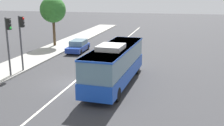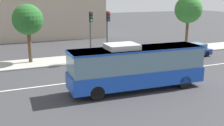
# 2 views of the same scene
# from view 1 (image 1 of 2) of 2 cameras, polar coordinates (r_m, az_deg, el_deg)

# --- Properties ---
(ground_plane) EXTENTS (160.00, 160.00, 0.00)m
(ground_plane) POSITION_cam_1_polar(r_m,az_deg,el_deg) (22.56, -8.22, -4.20)
(ground_plane) COLOR #333335
(lane_centre_line) EXTENTS (76.00, 0.16, 0.01)m
(lane_centre_line) POSITION_cam_1_polar(r_m,az_deg,el_deg) (22.56, -8.22, -4.18)
(lane_centre_line) COLOR silver
(lane_centre_line) RESTS_ON ground_plane
(transit_bus) EXTENTS (10.11, 2.97, 3.46)m
(transit_bus) POSITION_cam_1_polar(r_m,az_deg,el_deg) (21.52, 0.67, 0.06)
(transit_bus) COLOR #1947B7
(transit_bus) RESTS_ON ground_plane
(sedan_blue_ahead) EXTENTS (4.56, 1.96, 1.46)m
(sedan_blue_ahead) POSITION_cam_1_polar(r_m,az_deg,el_deg) (34.23, -7.11, 3.54)
(sedan_blue_ahead) COLOR #1E3899
(sedan_blue_ahead) RESTS_ON ground_plane
(traffic_light_mid_block) EXTENTS (0.34, 0.62, 5.20)m
(traffic_light_mid_block) POSITION_cam_1_polar(r_m,az_deg,el_deg) (24.70, -20.90, 5.14)
(traffic_light_mid_block) COLOR #47474C
(traffic_light_mid_block) RESTS_ON ground_plane
(traffic_light_far_corner) EXTENTS (0.32, 0.62, 5.20)m
(traffic_light_far_corner) POSITION_cam_1_polar(r_m,az_deg,el_deg) (26.10, -18.45, 5.81)
(traffic_light_far_corner) COLOR #47474C
(traffic_light_far_corner) RESTS_ON ground_plane
(street_tree_kerbside_left) EXTENTS (3.46, 3.46, 6.71)m
(street_tree_kerbside_left) POSITION_cam_1_polar(r_m,az_deg,el_deg) (37.92, -12.29, 10.83)
(street_tree_kerbside_left) COLOR #4C3823
(street_tree_kerbside_left) RESTS_ON ground_plane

